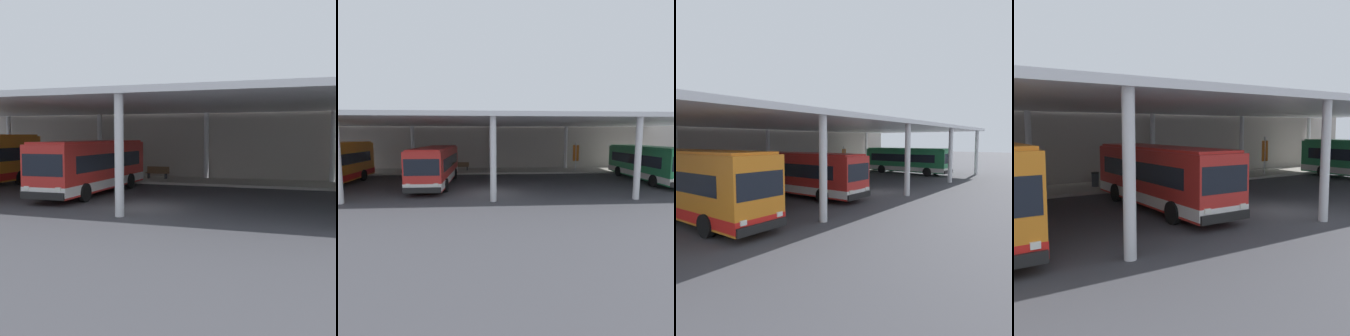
{
  "view_description": "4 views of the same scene",
  "coord_description": "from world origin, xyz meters",
  "views": [
    {
      "loc": [
        7.84,
        -19.31,
        3.51
      ],
      "look_at": [
        0.29,
        3.22,
        1.7
      ],
      "focal_mm": 46.08,
      "sensor_mm": 36.0,
      "label": 1
    },
    {
      "loc": [
        -0.3,
        -18.87,
        4.05
      ],
      "look_at": [
        1.18,
        3.38,
        1.4
      ],
      "focal_mm": 28.48,
      "sensor_mm": 36.0,
      "label": 2
    },
    {
      "loc": [
        -20.48,
        -12.54,
        4.01
      ],
      "look_at": [
        0.19,
        3.54,
        1.72
      ],
      "focal_mm": 32.74,
      "sensor_mm": 36.0,
      "label": 3
    },
    {
      "loc": [
        -13.92,
        -12.91,
        4.01
      ],
      "look_at": [
        -3.28,
        3.95,
        1.97
      ],
      "focal_mm": 40.18,
      "sensor_mm": 36.0,
      "label": 4
    }
  ],
  "objects": [
    {
      "name": "bench_waiting",
      "position": [
        -3.44,
        11.82,
        0.66
      ],
      "size": [
        1.8,
        0.45,
        0.92
      ],
      "color": "brown",
      "rests_on": "platform_kerb"
    },
    {
      "name": "station_building_facade",
      "position": [
        0.0,
        15.0,
        3.21
      ],
      "size": [
        48.0,
        1.6,
        6.42
      ],
      "primitive_type": "cube",
      "color": "#ADA399",
      "rests_on": "ground"
    },
    {
      "name": "canopy_shelter",
      "position": [
        0.0,
        5.5,
        5.29
      ],
      "size": [
        40.0,
        17.0,
        5.55
      ],
      "color": "silver",
      "rests_on": "ground"
    },
    {
      "name": "ground_plane",
      "position": [
        0.0,
        0.0,
        0.0
      ],
      "size": [
        200.0,
        200.0,
        0.0
      ],
      "primitive_type": "plane",
      "color": "#3D3D42"
    },
    {
      "name": "bus_second_bay",
      "position": [
        -4.7,
        3.79,
        1.66
      ],
      "size": [
        2.81,
        10.56,
        3.17
      ],
      "color": "red",
      "rests_on": "ground"
    },
    {
      "name": "platform_kerb",
      "position": [
        0.0,
        11.75,
        0.09
      ],
      "size": [
        42.0,
        4.5,
        0.18
      ],
      "primitive_type": "cube",
      "color": "#A39E93",
      "rests_on": "ground"
    },
    {
      "name": "trash_bin",
      "position": [
        -5.46,
        11.5,
        0.68
      ],
      "size": [
        0.52,
        0.52,
        0.98
      ],
      "color": "#33383D",
      "rests_on": "platform_kerb"
    }
  ]
}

